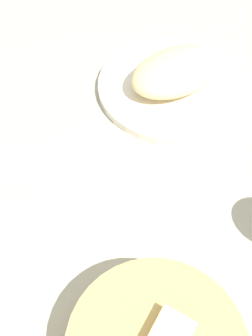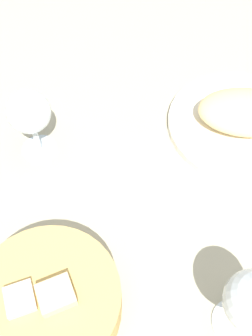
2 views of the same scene
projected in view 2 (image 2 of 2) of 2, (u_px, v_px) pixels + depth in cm
name	position (u px, v px, depth cm)	size (l,w,h in cm)	color
ground_plane	(160.00, 195.00, 63.53)	(140.00, 140.00, 2.00)	#B0A78E
plate	(243.00, 125.00, 70.33)	(27.59, 27.59, 1.40)	white
omelette	(247.00, 112.00, 67.51)	(17.53, 11.06, 5.52)	#F4D28F
lettuce_garnish	(245.00, 97.00, 72.70)	(3.63, 3.63, 1.25)	#3D8E34
bread_basket	(48.00, 302.00, 49.22)	(19.06, 19.06, 7.67)	tan
wine_glass_near	(29.00, 114.00, 60.78)	(7.12, 7.12, 12.98)	silver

